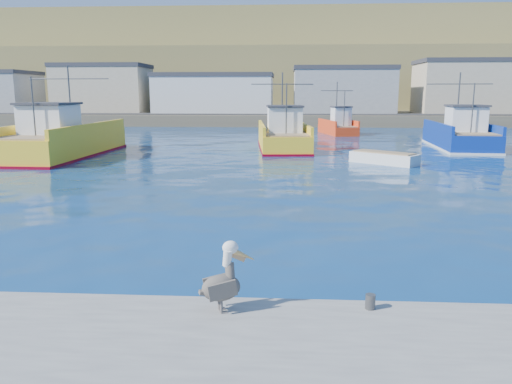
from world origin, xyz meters
TOP-DOWN VIEW (x-y plane):
  - ground at (0.00, 0.00)m, footprint 260.00×260.00m
  - dock_bollards at (0.60, -3.40)m, footprint 36.20×0.20m
  - far_shore at (0.00, 109.20)m, footprint 200.00×81.00m
  - trawler_yellow_a at (-15.48, 23.76)m, footprint 6.35×14.01m
  - trawler_yellow_b at (1.03, 29.89)m, footprint 5.35×11.60m
  - trawler_blue at (16.33, 31.48)m, footprint 5.54×11.81m
  - boat_orange at (7.33, 45.67)m, footprint 4.16×7.75m
  - skiff_mid at (7.92, 21.18)m, footprint 4.49×4.09m
  - pelican at (0.10, -3.66)m, footprint 1.12×0.71m

SIDE VIEW (x-z plane):
  - ground at x=0.00m, z-range 0.00..0.00m
  - skiff_mid at x=7.92m, z-range -0.18..0.81m
  - dock_bollards at x=0.60m, z-range 0.50..0.80m
  - boat_orange at x=7.33m, z-range -1.99..3.97m
  - trawler_yellow_b at x=1.03m, z-range -2.22..4.30m
  - trawler_blue at x=16.33m, z-range -2.22..4.33m
  - pelican at x=0.10m, z-range 0.40..1.81m
  - trawler_yellow_a at x=-15.48m, z-range -2.24..4.60m
  - far_shore at x=0.00m, z-range -3.02..20.98m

